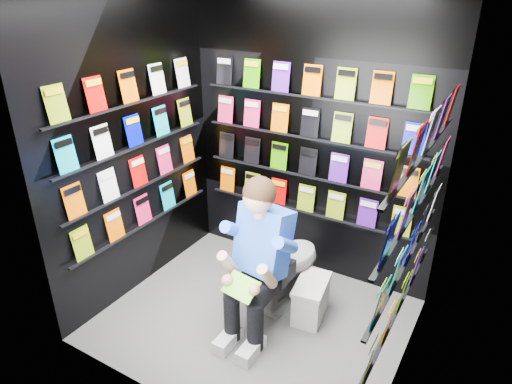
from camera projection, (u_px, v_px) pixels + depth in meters
The scene contains 13 objects.
floor at pixel (254, 319), 3.89m from camera, with size 2.40×2.40×0.00m, color #585856.
wall_back at pixel (310, 142), 4.12m from camera, with size 2.40×0.04×2.60m, color black.
wall_front at pixel (162, 240), 2.56m from camera, with size 2.40×0.04×2.60m, color black.
wall_left at pixel (134, 151), 3.90m from camera, with size 0.04×2.00×2.60m, color black.
wall_right at pixel (422, 219), 2.79m from camera, with size 0.04×2.00×2.60m, color black.
comics_back at pixel (309, 143), 4.10m from camera, with size 2.10×0.06×1.37m, color #EB1D5B, non-canonical shape.
comics_left at pixel (136, 152), 3.88m from camera, with size 0.06×1.70×1.37m, color #EB1D5B, non-canonical shape.
comics_right at pixel (417, 217), 2.80m from camera, with size 0.06×1.70×1.37m, color #EB1D5B, non-canonical shape.
toilet at pixel (286, 263), 4.01m from camera, with size 0.42×0.75×0.73m, color white.
longbox at pixel (311, 300), 3.88m from camera, with size 0.23×0.41×0.31m, color silver.
longbox_lid at pixel (312, 284), 3.81m from camera, with size 0.25×0.43×0.03m, color silver.
reader at pixel (265, 241), 3.54m from camera, with size 0.56×0.81×1.50m, color blue, non-canonical shape.
held_comic at pixel (241, 287), 3.35m from camera, with size 0.27×0.01×0.19m, color green.
Camera 1 is at (1.58, -2.63, 2.62)m, focal length 32.00 mm.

